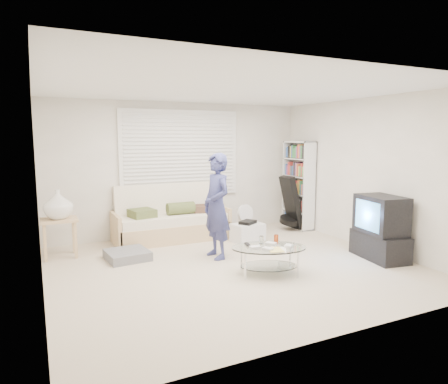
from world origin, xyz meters
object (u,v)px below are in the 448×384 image
bookshelf (298,185)px  tv_unit (380,228)px  coffee_table (269,252)px  futon_sofa (171,222)px

bookshelf → tv_unit: bookshelf is taller
coffee_table → tv_unit: bearing=-3.9°
tv_unit → bookshelf: bearing=86.9°
futon_sofa → tv_unit: size_ratio=2.10×
tv_unit → coffee_table: tv_unit is taller
coffee_table → bookshelf: bearing=46.8°
bookshelf → coffee_table: (-2.03, -2.16, -0.58)m
futon_sofa → tv_unit: futon_sofa is taller
futon_sofa → coffee_table: bearing=-75.3°
bookshelf → coffee_table: bookshelf is taller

